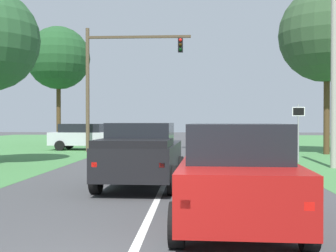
{
  "coord_description": "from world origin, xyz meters",
  "views": [
    {
      "loc": [
        0.91,
        -5.22,
        1.99
      ],
      "look_at": [
        -0.4,
        18.03,
        1.73
      ],
      "focal_mm": 48.0,
      "sensor_mm": 36.0,
      "label": 1
    }
  ],
  "objects_px": {
    "utility_pole_right": "(334,72)",
    "extra_tree_2": "(58,58)",
    "pickup_truck_lead": "(142,154)",
    "crossing_suv_far": "(84,136)",
    "keep_moving_sign": "(298,125)",
    "oak_tree_right": "(327,34)",
    "red_suv_near": "(236,173)",
    "traffic_light": "(113,71)"
  },
  "relations": [
    {
      "from": "utility_pole_right",
      "to": "extra_tree_2",
      "type": "height_order",
      "value": "extra_tree_2"
    },
    {
      "from": "pickup_truck_lead",
      "to": "crossing_suv_far",
      "type": "distance_m",
      "value": 17.92
    },
    {
      "from": "keep_moving_sign",
      "to": "oak_tree_right",
      "type": "relative_size",
      "value": 0.28
    },
    {
      "from": "pickup_truck_lead",
      "to": "keep_moving_sign",
      "type": "distance_m",
      "value": 10.67
    },
    {
      "from": "crossing_suv_far",
      "to": "pickup_truck_lead",
      "type": "bearing_deg",
      "value": -70.8
    },
    {
      "from": "crossing_suv_far",
      "to": "utility_pole_right",
      "type": "height_order",
      "value": "utility_pole_right"
    },
    {
      "from": "red_suv_near",
      "to": "traffic_light",
      "type": "relative_size",
      "value": 0.61
    },
    {
      "from": "red_suv_near",
      "to": "utility_pole_right",
      "type": "xyz_separation_m",
      "value": [
        5.11,
        10.72,
        3.02
      ]
    },
    {
      "from": "pickup_truck_lead",
      "to": "oak_tree_right",
      "type": "relative_size",
      "value": 0.51
    },
    {
      "from": "utility_pole_right",
      "to": "traffic_light",
      "type": "bearing_deg",
      "value": 139.62
    },
    {
      "from": "pickup_truck_lead",
      "to": "crossing_suv_far",
      "type": "xyz_separation_m",
      "value": [
        -5.89,
        16.92,
        -0.05
      ]
    },
    {
      "from": "oak_tree_right",
      "to": "extra_tree_2",
      "type": "xyz_separation_m",
      "value": [
        -19.07,
        9.43,
        0.05
      ]
    },
    {
      "from": "red_suv_near",
      "to": "crossing_suv_far",
      "type": "distance_m",
      "value": 23.34
    },
    {
      "from": "keep_moving_sign",
      "to": "extra_tree_2",
      "type": "height_order",
      "value": "extra_tree_2"
    },
    {
      "from": "traffic_light",
      "to": "crossing_suv_far",
      "type": "height_order",
      "value": "traffic_light"
    },
    {
      "from": "keep_moving_sign",
      "to": "utility_pole_right",
      "type": "bearing_deg",
      "value": -70.85
    },
    {
      "from": "traffic_light",
      "to": "keep_moving_sign",
      "type": "xyz_separation_m",
      "value": [
        10.17,
        -6.85,
        -3.42
      ]
    },
    {
      "from": "traffic_light",
      "to": "utility_pole_right",
      "type": "bearing_deg",
      "value": -40.38
    },
    {
      "from": "red_suv_near",
      "to": "crossing_suv_far",
      "type": "bearing_deg",
      "value": 110.72
    },
    {
      "from": "utility_pole_right",
      "to": "crossing_suv_far",
      "type": "bearing_deg",
      "value": 140.25
    },
    {
      "from": "pickup_truck_lead",
      "to": "crossing_suv_far",
      "type": "height_order",
      "value": "pickup_truck_lead"
    },
    {
      "from": "oak_tree_right",
      "to": "crossing_suv_far",
      "type": "relative_size",
      "value": 2.08
    },
    {
      "from": "traffic_light",
      "to": "crossing_suv_far",
      "type": "bearing_deg",
      "value": 143.4
    },
    {
      "from": "keep_moving_sign",
      "to": "crossing_suv_far",
      "type": "relative_size",
      "value": 0.58
    },
    {
      "from": "extra_tree_2",
      "to": "traffic_light",
      "type": "bearing_deg",
      "value": -52.96
    },
    {
      "from": "utility_pole_right",
      "to": "keep_moving_sign",
      "type": "bearing_deg",
      "value": 109.15
    },
    {
      "from": "crossing_suv_far",
      "to": "traffic_light",
      "type": "bearing_deg",
      "value": -36.6
    },
    {
      "from": "red_suv_near",
      "to": "extra_tree_2",
      "type": "bearing_deg",
      "value": 113.06
    },
    {
      "from": "pickup_truck_lead",
      "to": "traffic_light",
      "type": "height_order",
      "value": "traffic_light"
    },
    {
      "from": "oak_tree_right",
      "to": "utility_pole_right",
      "type": "bearing_deg",
      "value": -104.24
    },
    {
      "from": "oak_tree_right",
      "to": "crossing_suv_far",
      "type": "bearing_deg",
      "value": 168.28
    },
    {
      "from": "pickup_truck_lead",
      "to": "oak_tree_right",
      "type": "xyz_separation_m",
      "value": [
        9.48,
        13.73,
        6.14
      ]
    },
    {
      "from": "pickup_truck_lead",
      "to": "crossing_suv_far",
      "type": "relative_size",
      "value": 1.05
    },
    {
      "from": "pickup_truck_lead",
      "to": "oak_tree_right",
      "type": "bearing_deg",
      "value": 55.36
    },
    {
      "from": "oak_tree_right",
      "to": "crossing_suv_far",
      "type": "height_order",
      "value": "oak_tree_right"
    },
    {
      "from": "traffic_light",
      "to": "extra_tree_2",
      "type": "xyz_separation_m",
      "value": [
        -6.0,
        7.95,
        1.98
      ]
    },
    {
      "from": "keep_moving_sign",
      "to": "crossing_suv_far",
      "type": "height_order",
      "value": "keep_moving_sign"
    },
    {
      "from": "keep_moving_sign",
      "to": "oak_tree_right",
      "type": "xyz_separation_m",
      "value": [
        2.9,
        5.37,
        5.35
      ]
    },
    {
      "from": "oak_tree_right",
      "to": "utility_pole_right",
      "type": "distance_m",
      "value": 8.74
    },
    {
      "from": "extra_tree_2",
      "to": "crossing_suv_far",
      "type": "bearing_deg",
      "value": -59.37
    },
    {
      "from": "pickup_truck_lead",
      "to": "traffic_light",
      "type": "distance_m",
      "value": 16.18
    },
    {
      "from": "red_suv_near",
      "to": "oak_tree_right",
      "type": "distance_m",
      "value": 20.87
    }
  ]
}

